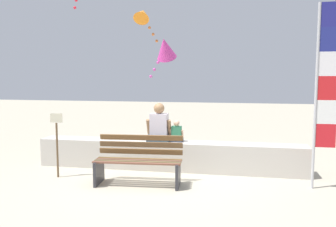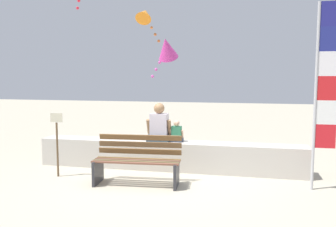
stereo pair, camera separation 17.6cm
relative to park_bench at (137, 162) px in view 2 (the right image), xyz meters
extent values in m
plane|color=#B7AE96|center=(0.35, 0.26, -0.42)|extent=(40.00, 40.00, 0.00)
cube|color=beige|center=(0.35, 1.12, -0.11)|extent=(5.70, 0.52, 0.61)
cube|color=brown|center=(0.02, -0.25, 0.03)|extent=(1.60, 0.18, 0.03)
cube|color=brown|center=(0.01, -0.14, 0.03)|extent=(1.60, 0.18, 0.03)
cube|color=brown|center=(0.00, -0.03, 0.03)|extent=(1.60, 0.18, 0.03)
cube|color=brown|center=(-0.01, 0.09, 0.03)|extent=(1.60, 0.18, 0.03)
cube|color=brown|center=(-0.01, 0.19, 0.15)|extent=(1.60, 0.16, 0.10)
cube|color=brown|center=(-0.02, 0.21, 0.28)|extent=(1.60, 0.16, 0.10)
cube|color=brown|center=(-0.02, 0.24, 0.41)|extent=(1.60, 0.16, 0.10)
cube|color=#2D2D33|center=(-0.73, -0.14, -0.19)|extent=(0.09, 0.53, 0.45)
cube|color=#2D2D33|center=(0.74, -0.03, -0.19)|extent=(0.09, 0.53, 0.45)
cube|color=#2D3E48|center=(0.13, 1.16, 0.25)|extent=(0.48, 0.39, 0.13)
cube|color=silver|center=(0.13, 1.16, 0.55)|extent=(0.37, 0.24, 0.46)
cylinder|color=#9F744E|center=(-0.10, 1.14, 0.50)|extent=(0.08, 0.18, 0.33)
cylinder|color=#9F744E|center=(0.36, 1.14, 0.50)|extent=(0.08, 0.18, 0.33)
sphere|color=#9F744E|center=(0.13, 1.16, 0.89)|extent=(0.23, 0.23, 0.23)
cube|color=#2F394C|center=(0.51, 1.16, 0.23)|extent=(0.27, 0.22, 0.07)
cube|color=#317A54|center=(0.51, 1.16, 0.39)|extent=(0.21, 0.13, 0.26)
cylinder|color=#DDAC8A|center=(0.39, 1.15, 0.36)|extent=(0.04, 0.10, 0.19)
cylinder|color=#DDAC8A|center=(0.64, 1.15, 0.36)|extent=(0.04, 0.10, 0.19)
sphere|color=#DDAC8A|center=(0.51, 1.16, 0.58)|extent=(0.13, 0.13, 0.13)
cylinder|color=#B7B7BC|center=(3.11, 0.33, 1.21)|extent=(0.05, 0.05, 3.24)
cube|color=red|center=(3.30, 0.33, 0.54)|extent=(0.33, 0.02, 0.42)
cube|color=white|center=(3.30, 0.33, 0.96)|extent=(0.33, 0.02, 0.42)
cube|color=red|center=(3.30, 0.33, 1.37)|extent=(0.33, 0.02, 0.42)
cube|color=white|center=(3.30, 0.33, 1.79)|extent=(0.33, 0.02, 0.42)
cube|color=navy|center=(3.30, 0.33, 2.20)|extent=(0.33, 0.02, 0.42)
cube|color=navy|center=(3.30, 0.33, 2.62)|extent=(0.33, 0.02, 0.42)
cone|color=#DB3D9E|center=(-0.08, 2.85, 2.29)|extent=(0.59, 0.78, 0.73)
sphere|color=#D44EAE|center=(-0.17, 2.87, 2.11)|extent=(0.08, 0.08, 0.08)
sphere|color=#D44EAE|center=(-0.27, 2.88, 1.93)|extent=(0.08, 0.08, 0.08)
sphere|color=#D44EAE|center=(-0.37, 2.89, 1.75)|extent=(0.08, 0.08, 0.08)
sphere|color=#D44EAE|center=(-0.47, 2.90, 1.57)|extent=(0.08, 0.08, 0.08)
sphere|color=#F12638|center=(-2.56, 2.99, 3.61)|extent=(0.08, 0.08, 0.08)
sphere|color=#F12638|center=(-2.63, 3.06, 3.43)|extent=(0.08, 0.08, 0.08)
cone|color=orange|center=(-0.82, 3.38, 3.25)|extent=(0.44, 0.57, 0.56)
sphere|color=orange|center=(-0.72, 3.38, 3.07)|extent=(0.08, 0.08, 0.08)
sphere|color=orange|center=(-0.62, 3.38, 2.89)|extent=(0.08, 0.08, 0.08)
sphere|color=orange|center=(-0.52, 3.38, 2.71)|extent=(0.08, 0.08, 0.08)
sphere|color=orange|center=(-0.42, 3.38, 2.53)|extent=(0.08, 0.08, 0.08)
cylinder|color=brown|center=(-1.69, 0.12, 0.13)|extent=(0.04, 0.04, 1.08)
cube|color=beige|center=(-1.69, 0.12, 0.77)|extent=(0.24, 0.04, 0.18)
camera|label=1|loc=(1.77, -6.25, 1.59)|focal=38.21mm
camera|label=2|loc=(1.94, -6.21, 1.59)|focal=38.21mm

